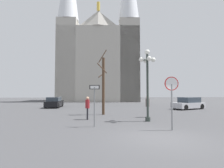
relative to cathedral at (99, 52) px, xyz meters
The scene contains 10 objects.
ground_plane 34.45m from the cathedral, 86.21° to the right, with size 120.00×120.00×0.00m, color #424244.
cathedral is the anchor object (origin of this frame).
stop_sign 32.50m from the cathedral, 83.72° to the right, with size 0.76×0.10×2.92m.
one_way_arrow_sign 31.20m from the cathedral, 91.57° to the right, with size 0.62×0.26×2.49m.
street_lamp 29.23m from the cathedral, 83.97° to the right, with size 1.22×1.22×5.14m.
bare_tree 25.46m from the cathedral, 90.11° to the right, with size 0.95×1.13×6.12m.
parked_car_near_black 20.02m from the cathedral, 111.77° to the right, with size 1.76×4.09×1.39m.
parked_car_far_silver 24.72m from the cathedral, 61.97° to the right, with size 4.43×3.15×1.44m.
pedestrian_walking 28.20m from the cathedral, 82.32° to the right, with size 0.32×0.32×1.77m.
pedestrian_standing 28.74m from the cathedral, 92.89° to the right, with size 0.32×0.32×1.72m.
Camera 1 is at (-2.90, -7.86, 2.08)m, focal length 28.41 mm.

